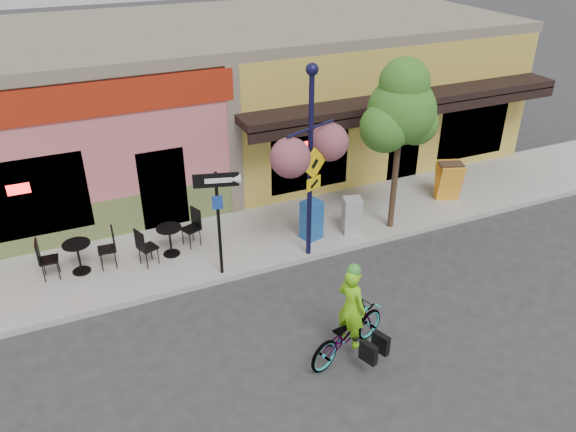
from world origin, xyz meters
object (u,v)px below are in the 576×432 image
(one_way_sign, at_px, (219,225))
(newspaper_box_grey, at_px, (352,215))
(building, at_px, (222,94))
(lamp_post, at_px, (310,166))
(newspaper_box_blue, at_px, (312,220))
(cyclist_rider, at_px, (351,318))
(bicycle, at_px, (347,332))
(street_tree, at_px, (398,147))

(one_way_sign, bearing_deg, newspaper_box_grey, 21.61)
(one_way_sign, height_order, newspaper_box_grey, one_way_sign)
(building, height_order, lamp_post, lamp_post)
(one_way_sign, height_order, newspaper_box_blue, one_way_sign)
(newspaper_box_blue, height_order, newspaper_box_grey, newspaper_box_blue)
(building, bearing_deg, lamp_post, -91.41)
(cyclist_rider, bearing_deg, bicycle, 70.03)
(bicycle, distance_m, lamp_post, 3.93)
(lamp_post, distance_m, one_way_sign, 2.43)
(newspaper_box_grey, bearing_deg, bicycle, -105.48)
(building, height_order, bicycle, building)
(bicycle, bearing_deg, one_way_sign, 2.50)
(bicycle, relative_size, cyclist_rider, 1.17)
(one_way_sign, bearing_deg, street_tree, 18.28)
(bicycle, distance_m, one_way_sign, 3.78)
(cyclist_rider, xyz_separation_m, lamp_post, (0.74, 3.32, 1.63))
(building, xyz_separation_m, newspaper_box_blue, (0.22, -6.22, -1.58))
(building, height_order, newspaper_box_grey, building)
(building, relative_size, cyclist_rider, 10.79)
(bicycle, relative_size, lamp_post, 0.42)
(bicycle, xyz_separation_m, street_tree, (3.36, 3.63, 1.88))
(building, relative_size, newspaper_box_blue, 17.63)
(one_way_sign, relative_size, newspaper_box_blue, 2.47)
(bicycle, height_order, newspaper_box_grey, newspaper_box_grey)
(building, xyz_separation_m, cyclist_rider, (-0.91, -10.17, -1.41))
(street_tree, bearing_deg, bicycle, -132.80)
(building, bearing_deg, street_tree, -69.82)
(bicycle, xyz_separation_m, cyclist_rider, (0.05, 0.00, 0.33))
(one_way_sign, distance_m, newspaper_box_grey, 3.77)
(bicycle, xyz_separation_m, newspaper_box_blue, (1.18, 3.95, 0.15))
(cyclist_rider, relative_size, newspaper_box_grey, 1.74)
(newspaper_box_grey, distance_m, street_tree, 2.09)
(building, relative_size, newspaper_box_grey, 18.82)
(lamp_post, height_order, one_way_sign, lamp_post)
(one_way_sign, height_order, street_tree, street_tree)
(newspaper_box_blue, xyz_separation_m, street_tree, (2.18, -0.32, 1.73))
(lamp_post, bearing_deg, newspaper_box_blue, 36.92)
(bicycle, height_order, newspaper_box_blue, newspaper_box_blue)
(building, xyz_separation_m, lamp_post, (-0.17, -6.85, 0.23))
(building, xyz_separation_m, one_way_sign, (-2.36, -6.78, -0.82))
(lamp_post, xyz_separation_m, newspaper_box_grey, (1.47, 0.47, -1.84))
(bicycle, bearing_deg, lamp_post, -33.39)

